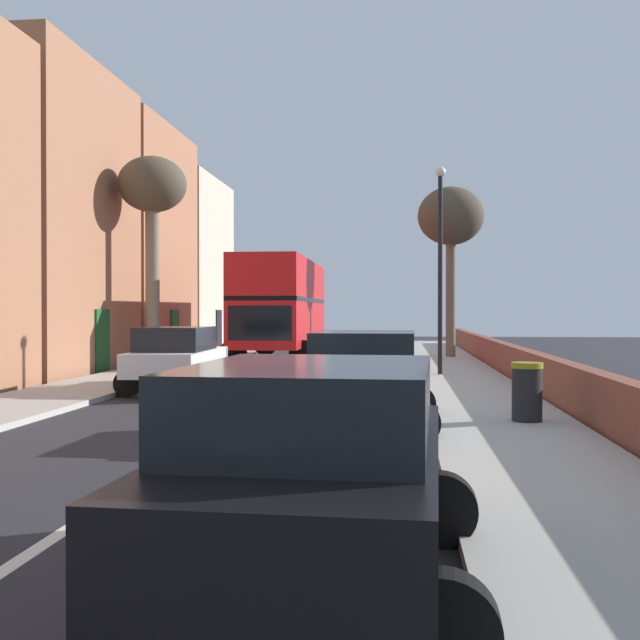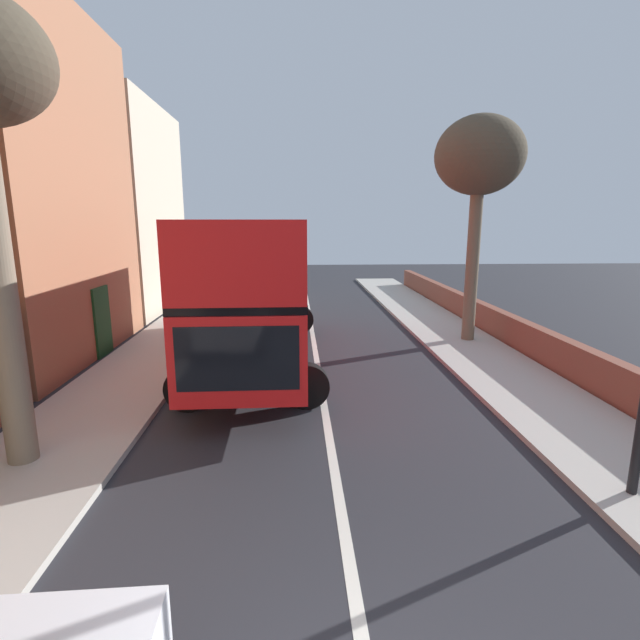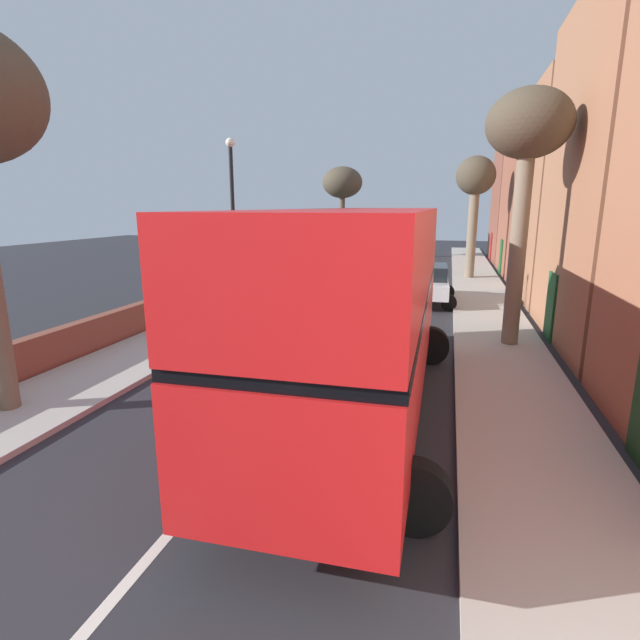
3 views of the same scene
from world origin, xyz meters
The scene contains 2 objects.
double_decker_bus centered at (-1.70, 11.03, 2.35)m, with size 3.63×10.50×4.06m.
street_tree_right_1 centered at (5.20, 12.89, 5.90)m, with size 2.78×2.78×7.15m.
Camera 2 is at (-0.62, -2.30, 4.04)m, focal length 26.45 mm.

